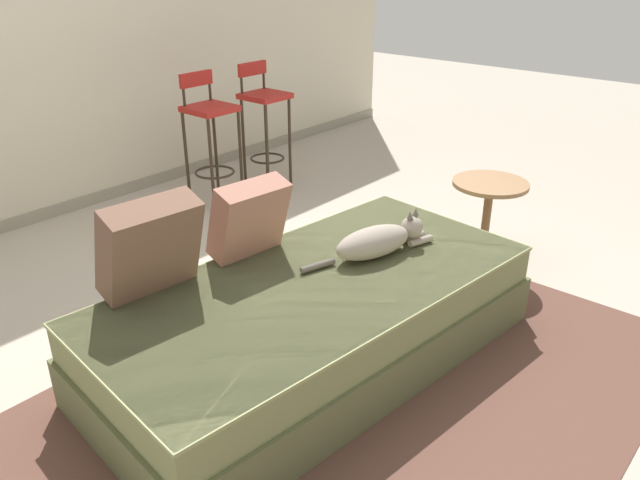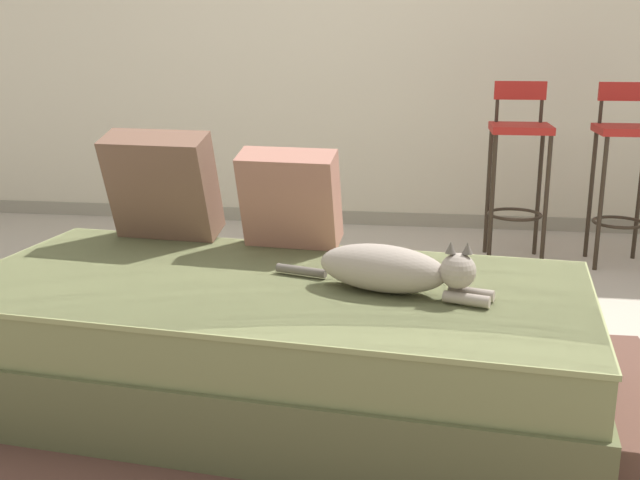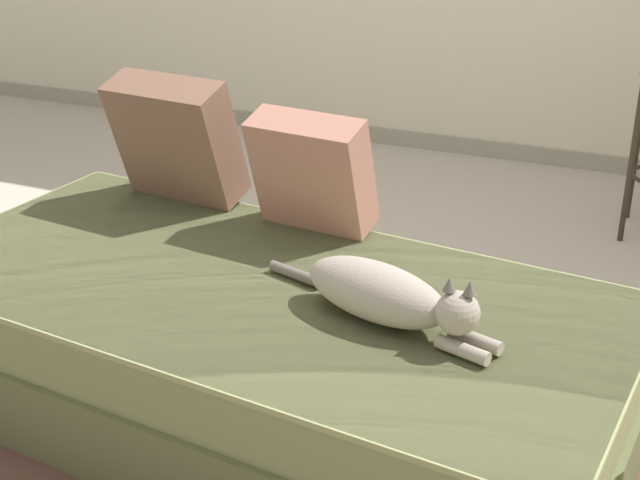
{
  "view_description": "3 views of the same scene",
  "coord_description": "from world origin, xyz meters",
  "px_view_note": "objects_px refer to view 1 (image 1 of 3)",
  "views": [
    {
      "loc": [
        -1.86,
        -2.02,
        1.79
      ],
      "look_at": [
        0.15,
        -0.3,
        0.54
      ],
      "focal_mm": 35.0,
      "sensor_mm": 36.0,
      "label": 1
    },
    {
      "loc": [
        0.5,
        -2.72,
        1.19
      ],
      "look_at": [
        0.15,
        -0.3,
        0.54
      ],
      "focal_mm": 42.0,
      "sensor_mm": 36.0,
      "label": 2
    },
    {
      "loc": [
        1.04,
        -2.38,
        1.56
      ],
      "look_at": [
        0.15,
        -0.3,
        0.54
      ],
      "focal_mm": 50.0,
      "sensor_mm": 36.0,
      "label": 3
    }
  ],
  "objects_px": {
    "couch": "(315,320)",
    "throw_pillow_corner": "(150,246)",
    "cat": "(378,241)",
    "bar_stool_by_doorway": "(264,114)",
    "side_table": "(487,212)",
    "bar_stool_near_window": "(210,128)",
    "throw_pillow_middle": "(249,219)"
  },
  "relations": [
    {
      "from": "bar_stool_near_window",
      "to": "side_table",
      "type": "bearing_deg",
      "value": -78.99
    },
    {
      "from": "throw_pillow_middle",
      "to": "side_table",
      "type": "xyz_separation_m",
      "value": [
        1.4,
        -0.56,
        -0.26
      ]
    },
    {
      "from": "cat",
      "to": "bar_stool_near_window",
      "type": "xyz_separation_m",
      "value": [
        0.6,
        1.93,
        0.1
      ]
    },
    {
      "from": "throw_pillow_corner",
      "to": "side_table",
      "type": "bearing_deg",
      "value": -17.81
    },
    {
      "from": "throw_pillow_corner",
      "to": "throw_pillow_middle",
      "type": "height_order",
      "value": "throw_pillow_corner"
    },
    {
      "from": "couch",
      "to": "throw_pillow_middle",
      "type": "relative_size",
      "value": 5.66
    },
    {
      "from": "throw_pillow_middle",
      "to": "cat",
      "type": "xyz_separation_m",
      "value": [
        0.41,
        -0.47,
        -0.12
      ]
    },
    {
      "from": "cat",
      "to": "bar_stool_by_doorway",
      "type": "xyz_separation_m",
      "value": [
        1.15,
        1.93,
        0.1
      ]
    },
    {
      "from": "throw_pillow_corner",
      "to": "bar_stool_near_window",
      "type": "bearing_deg",
      "value": 42.73
    },
    {
      "from": "couch",
      "to": "bar_stool_by_doorway",
      "type": "distance_m",
      "value": 2.47
    },
    {
      "from": "couch",
      "to": "throw_pillow_corner",
      "type": "distance_m",
      "value": 0.83
    },
    {
      "from": "bar_stool_by_doorway",
      "to": "side_table",
      "type": "bearing_deg",
      "value": -94.54
    },
    {
      "from": "cat",
      "to": "bar_stool_near_window",
      "type": "relative_size",
      "value": 0.73
    },
    {
      "from": "throw_pillow_corner",
      "to": "side_table",
      "type": "xyz_separation_m",
      "value": [
        1.92,
        -0.62,
        -0.29
      ]
    },
    {
      "from": "couch",
      "to": "cat",
      "type": "relative_size",
      "value": 3.05
    },
    {
      "from": "throw_pillow_corner",
      "to": "cat",
      "type": "xyz_separation_m",
      "value": [
        0.93,
        -0.52,
        -0.15
      ]
    },
    {
      "from": "cat",
      "to": "bar_stool_near_window",
      "type": "bearing_deg",
      "value": 72.88
    },
    {
      "from": "side_table",
      "to": "bar_stool_by_doorway",
      "type": "bearing_deg",
      "value": 85.46
    },
    {
      "from": "throw_pillow_corner",
      "to": "cat",
      "type": "bearing_deg",
      "value": -29.44
    },
    {
      "from": "cat",
      "to": "bar_stool_near_window",
      "type": "distance_m",
      "value": 2.03
    },
    {
      "from": "bar_stool_by_doorway",
      "to": "side_table",
      "type": "height_order",
      "value": "bar_stool_by_doorway"
    },
    {
      "from": "couch",
      "to": "side_table",
      "type": "relative_size",
      "value": 3.97
    },
    {
      "from": "couch",
      "to": "side_table",
      "type": "bearing_deg",
      "value": -6.16
    },
    {
      "from": "bar_stool_by_doorway",
      "to": "bar_stool_near_window",
      "type": "bearing_deg",
      "value": -179.96
    },
    {
      "from": "couch",
      "to": "throw_pillow_corner",
      "type": "relative_size",
      "value": 4.98
    },
    {
      "from": "throw_pillow_corner",
      "to": "throw_pillow_middle",
      "type": "xyz_separation_m",
      "value": [
        0.52,
        -0.06,
        -0.03
      ]
    },
    {
      "from": "throw_pillow_middle",
      "to": "cat",
      "type": "height_order",
      "value": "throw_pillow_middle"
    },
    {
      "from": "throw_pillow_corner",
      "to": "bar_stool_near_window",
      "type": "distance_m",
      "value": 2.08
    },
    {
      "from": "couch",
      "to": "cat",
      "type": "distance_m",
      "value": 0.49
    },
    {
      "from": "bar_stool_by_doorway",
      "to": "side_table",
      "type": "xyz_separation_m",
      "value": [
        -0.16,
        -2.03,
        -0.24
      ]
    },
    {
      "from": "throw_pillow_middle",
      "to": "bar_stool_near_window",
      "type": "bearing_deg",
      "value": 55.57
    },
    {
      "from": "cat",
      "to": "bar_stool_near_window",
      "type": "height_order",
      "value": "bar_stool_near_window"
    }
  ]
}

